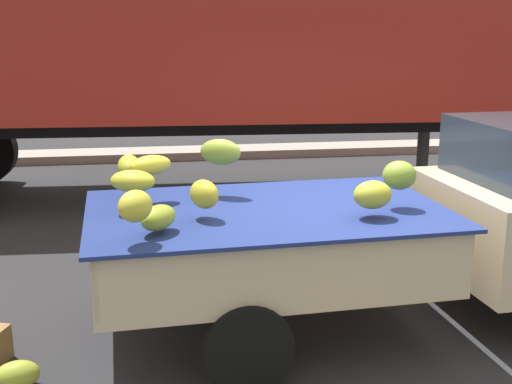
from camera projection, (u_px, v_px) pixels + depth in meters
ground at (357, 315)px, 5.86m from camera, size 220.00×220.00×0.00m
curb_strip at (243, 152)px, 13.10m from camera, size 80.00×0.80×0.16m
pickup_truck at (489, 219)px, 5.69m from camera, size 5.04×2.03×1.70m
semi_trailer at (200, 22)px, 9.38m from camera, size 12.12×3.21×3.95m
fallen_banana_bunch_near_tailgate at (17, 375)px, 4.65m from camera, size 0.36×0.28×0.21m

